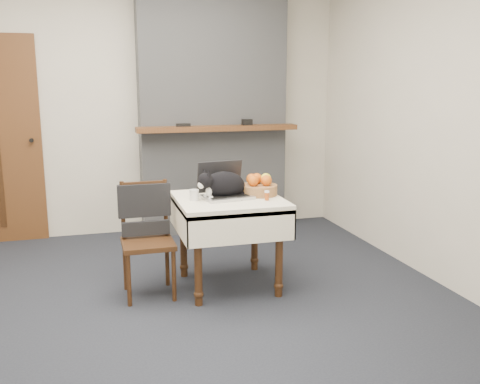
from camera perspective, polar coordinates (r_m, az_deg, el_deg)
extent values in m
plane|color=black|center=(3.92, -9.70, -11.86)|extent=(4.50, 4.50, 0.00)
cube|color=beige|center=(5.60, -12.42, 8.81)|extent=(4.50, 0.02, 2.60)
cube|color=beige|center=(4.43, 20.25, 7.67)|extent=(0.02, 4.00, 2.60)
cylinder|color=black|center=(5.57, -21.35, 5.17)|extent=(0.04, 0.06, 0.04)
cube|color=gray|center=(5.58, -2.95, 9.05)|extent=(1.50, 0.30, 2.60)
cube|color=brown|center=(5.36, -2.35, 6.81)|extent=(1.62, 0.18, 0.05)
cube|color=black|center=(5.28, -6.07, 7.12)|extent=(0.14, 0.04, 0.03)
cube|color=black|center=(5.43, 0.75, 7.46)|extent=(0.10, 0.07, 0.06)
cylinder|color=#39200F|center=(3.77, -4.49, -7.46)|extent=(0.06, 0.06, 0.64)
sphere|color=#39200F|center=(3.86, -4.43, -10.84)|extent=(0.07, 0.07, 0.07)
cylinder|color=#39200F|center=(3.92, 4.19, -6.69)|extent=(0.06, 0.06, 0.64)
sphere|color=#39200F|center=(4.01, 4.14, -9.94)|extent=(0.07, 0.07, 0.07)
cylinder|color=#39200F|center=(4.33, -6.06, -4.94)|extent=(0.06, 0.06, 0.64)
sphere|color=#39200F|center=(4.41, -5.99, -7.93)|extent=(0.07, 0.07, 0.07)
cylinder|color=#39200F|center=(4.47, 1.57, -4.36)|extent=(0.06, 0.06, 0.64)
sphere|color=#39200F|center=(4.54, 1.55, -7.28)|extent=(0.07, 0.07, 0.07)
cube|color=beige|center=(4.02, -1.22, -1.03)|extent=(0.78, 0.78, 0.06)
cube|color=beige|center=(3.69, 0.30, -3.97)|extent=(0.78, 0.01, 0.22)
cube|color=beige|center=(4.41, -2.47, -1.36)|extent=(0.78, 0.01, 0.22)
cube|color=beige|center=(3.97, -6.60, -2.90)|extent=(0.01, 0.78, 0.22)
cube|color=beige|center=(4.16, 3.94, -2.19)|extent=(0.01, 0.78, 0.22)
cube|color=#B7B7BC|center=(3.99, -1.38, -0.54)|extent=(0.39, 0.30, 0.02)
cube|color=black|center=(3.98, -1.38, -0.36)|extent=(0.32, 0.21, 0.00)
cube|color=black|center=(4.10, -2.23, 1.68)|extent=(0.36, 0.12, 0.25)
cube|color=#A7C3F4|center=(4.10, -2.22, 1.67)|extent=(0.33, 0.10, 0.22)
ellipsoid|color=black|center=(4.00, -1.77, 0.79)|extent=(0.35, 0.27, 0.20)
ellipsoid|color=black|center=(4.05, -0.63, 0.67)|extent=(0.21, 0.22, 0.16)
sphere|color=black|center=(3.91, -3.71, 1.22)|extent=(0.14, 0.14, 0.11)
ellipsoid|color=white|center=(3.89, -4.19, 0.76)|extent=(0.07, 0.07, 0.06)
ellipsoid|color=white|center=(3.94, -3.34, 0.05)|extent=(0.07, 0.08, 0.08)
cone|color=black|center=(3.87, -3.35, 1.99)|extent=(0.05, 0.05, 0.05)
cone|color=black|center=(3.93, -3.85, 2.13)|extent=(0.05, 0.05, 0.05)
cylinder|color=black|center=(4.04, 0.67, -0.17)|extent=(0.17, 0.04, 0.03)
sphere|color=white|center=(3.91, -3.10, -0.67)|extent=(0.04, 0.04, 0.04)
sphere|color=white|center=(3.98, -3.67, -0.47)|extent=(0.04, 0.04, 0.04)
cylinder|color=silver|center=(3.93, -4.91, -0.32)|extent=(0.07, 0.07, 0.08)
cylinder|color=#A14213|center=(3.93, 2.88, -0.47)|extent=(0.03, 0.03, 0.06)
cylinder|color=white|center=(3.92, 2.89, 0.04)|extent=(0.03, 0.03, 0.01)
cylinder|color=#9F6D40|center=(4.11, 2.03, 0.23)|extent=(0.28, 0.28, 0.08)
sphere|color=orange|center=(4.05, 1.42, 1.19)|extent=(0.08, 0.08, 0.08)
sphere|color=orange|center=(4.07, 2.83, 1.23)|extent=(0.08, 0.08, 0.08)
sphere|color=orange|center=(4.15, 1.80, 1.45)|extent=(0.08, 0.08, 0.08)
sphere|color=yellow|center=(4.15, 2.78, 1.44)|extent=(0.08, 0.08, 0.08)
sphere|color=orange|center=(4.12, 1.25, 1.39)|extent=(0.08, 0.08, 0.08)
cube|color=black|center=(4.06, 0.73, -0.43)|extent=(0.12, 0.09, 0.01)
cube|color=#39200F|center=(3.97, -9.79, -5.45)|extent=(0.37, 0.37, 0.04)
cylinder|color=#39200F|center=(3.87, -11.78, -9.10)|extent=(0.03, 0.03, 0.40)
cylinder|color=#39200F|center=(3.90, -7.07, -8.75)|extent=(0.03, 0.03, 0.40)
cylinder|color=#39200F|center=(4.17, -12.14, -7.58)|extent=(0.03, 0.03, 0.40)
cylinder|color=#39200F|center=(4.20, -7.77, -7.28)|extent=(0.03, 0.03, 0.40)
cylinder|color=#39200F|center=(4.05, -12.39, -1.96)|extent=(0.03, 0.03, 0.44)
cylinder|color=#39200F|center=(4.08, -7.94, -1.69)|extent=(0.03, 0.03, 0.44)
cube|color=#39200F|center=(4.04, -10.20, -0.61)|extent=(0.32, 0.03, 0.25)
cube|color=black|center=(4.04, -10.18, -0.88)|extent=(0.39, 0.06, 0.25)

